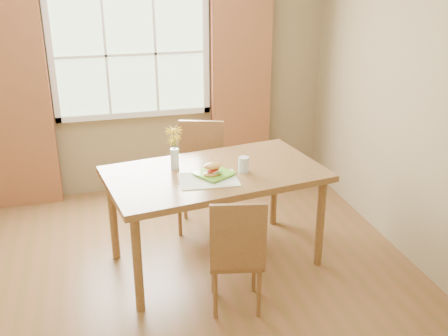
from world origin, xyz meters
The scene contains 12 objects.
room centered at (0.00, 0.00, 1.35)m, with size 4.24×3.84×2.74m.
window centered at (0.00, 1.87, 1.50)m, with size 1.62×0.06×1.32m.
curtain_left centered at (-1.15, 1.78, 1.10)m, with size 0.65×0.08×2.20m, color maroon.
curtain_right centered at (1.15, 1.78, 1.10)m, with size 0.65×0.08×2.20m, color maroon.
dining_table centered at (0.48, 0.20, 0.75)m, with size 1.85×1.22×0.84m.
chair_near centered at (0.46, -0.50, 0.51)m, with size 0.45×0.45×0.93m.
chair_far centered at (0.50, 0.90, 0.56)m, with size 0.54×0.54×1.01m.
placemat centered at (0.38, 0.04, 0.84)m, with size 0.45×0.33×0.01m, color beige.
plate centered at (0.44, 0.11, 0.85)m, with size 0.25×0.25×0.01m, color #69B82E.
croissant_sandwich centered at (0.42, 0.07, 0.91)m, with size 0.16×0.11×0.11m.
water_glass centered at (0.69, 0.12, 0.90)m, with size 0.08×0.08×0.13m.
flower_vase centered at (0.17, 0.33, 1.05)m, with size 0.14×0.14×0.35m.
Camera 1 is at (-0.43, -3.57, 2.45)m, focal length 42.00 mm.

